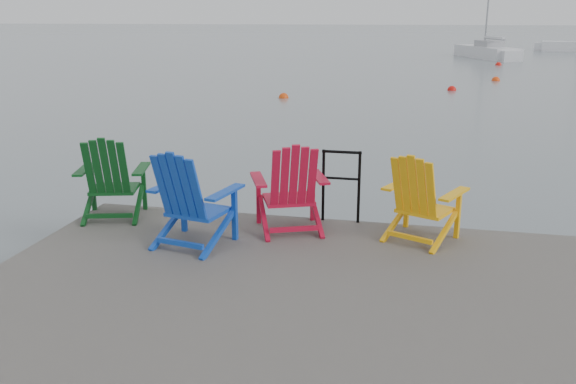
% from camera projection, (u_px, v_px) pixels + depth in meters
% --- Properties ---
extents(ground, '(400.00, 400.00, 0.00)m').
position_uv_depth(ground, '(275.00, 358.00, 5.48)').
color(ground, slate).
rests_on(ground, ground).
extents(dock, '(6.00, 5.00, 1.40)m').
position_uv_depth(dock, '(275.00, 323.00, 5.38)').
color(dock, '#2A2726').
rests_on(dock, ground).
extents(handrail, '(0.48, 0.04, 0.90)m').
position_uv_depth(handrail, '(341.00, 179.00, 7.43)').
color(handrail, black).
rests_on(handrail, dock).
extents(chair_green, '(0.98, 0.93, 1.05)m').
position_uv_depth(chair_green, '(111.00, 177.00, 7.56)').
color(chair_green, '#0B4015').
rests_on(chair_green, dock).
extents(chair_blue, '(0.99, 0.93, 1.09)m').
position_uv_depth(chair_blue, '(191.00, 198.00, 6.64)').
color(chair_blue, '#1141B3').
rests_on(chair_blue, dock).
extents(chair_red, '(1.04, 0.99, 1.07)m').
position_uv_depth(chair_red, '(291.00, 187.00, 7.09)').
color(chair_red, '#B40D2A').
rests_on(chair_red, dock).
extents(chair_yellow, '(0.99, 0.95, 1.01)m').
position_uv_depth(chair_yellow, '(421.00, 197.00, 6.80)').
color(chair_yellow, '#FFB10E').
rests_on(chair_yellow, dock).
extents(sailboat_near, '(4.24, 7.46, 10.16)m').
position_uv_depth(sailboat_near, '(486.00, 53.00, 43.92)').
color(sailboat_near, silver).
rests_on(sailboat_near, ground).
extents(buoy_a, '(0.37, 0.37, 0.37)m').
position_uv_depth(buoy_a, '(452.00, 90.00, 24.99)').
color(buoy_a, red).
rests_on(buoy_a, ground).
extents(buoy_b, '(0.37, 0.37, 0.37)m').
position_uv_depth(buoy_b, '(284.00, 98.00, 22.69)').
color(buoy_b, '#D9410C').
rests_on(buoy_b, ground).
extents(buoy_c, '(0.39, 0.39, 0.39)m').
position_uv_depth(buoy_c, '(496.00, 81.00, 28.66)').
color(buoy_c, '#EB400D').
rests_on(buoy_c, ground).
extents(buoy_d, '(0.38, 0.38, 0.38)m').
position_uv_depth(buoy_d, '(498.00, 65.00, 37.56)').
color(buoy_d, red).
rests_on(buoy_d, ground).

